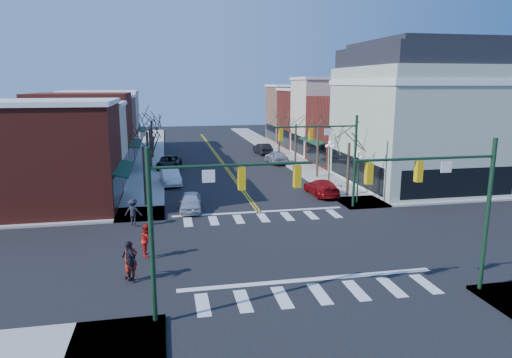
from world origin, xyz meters
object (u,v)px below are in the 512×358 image
car_right_mid (276,157)px  pedestrian_dark_a (129,260)px  pedestrian_red_a (131,260)px  car_right_near (322,187)px  car_left_far (169,162)px  victorian_corner (417,115)px  pedestrian_red_b (147,240)px  car_right_far (263,149)px  lamppost_corner (358,168)px  car_left_near (191,202)px  car_left_mid (170,177)px  lamppost_midblock (330,155)px  pedestrian_dark_b (133,212)px

car_right_mid → pedestrian_dark_a: 34.76m
pedestrian_red_a → car_right_near: bearing=15.7°
car_left_far → pedestrian_dark_a: size_ratio=2.74×
victorian_corner → pedestrian_red_a: bearing=-145.1°
pedestrian_red_b → car_right_far: bearing=-23.6°
lamppost_corner → car_left_near: 13.42m
lamppost_corner → car_right_mid: size_ratio=0.92×
car_left_mid → car_left_far: car_left_mid is taller
car_left_mid → pedestrian_dark_a: 22.00m
car_left_far → pedestrian_red_a: size_ratio=2.84×
car_left_far → car_right_mid: size_ratio=1.14×
pedestrian_dark_a → pedestrian_red_a: bearing=102.2°
car_left_near → car_left_far: bearing=99.1°
car_right_near → car_left_far: bearing=-51.7°
car_left_near → pedestrian_dark_a: (-3.67, -12.29, 0.44)m
pedestrian_dark_a → victorian_corner: bearing=88.6°
car_left_near → pedestrian_red_b: (-2.92, -9.30, 0.37)m
car_left_far → car_right_near: (12.80, -15.18, -0.05)m
car_right_mid → car_left_mid: bearing=31.8°
car_left_near → car_right_mid: 22.19m
car_left_near → pedestrian_red_b: pedestrian_red_b is taller
lamppost_midblock → car_right_far: bearing=95.2°
car_right_mid → pedestrian_dark_b: size_ratio=2.60×
car_left_far → car_left_near: bearing=-78.6°
lamppost_corner → car_right_far: 27.40m
car_left_far → pedestrian_dark_a: bearing=-87.4°
car_right_near → pedestrian_dark_b: pedestrian_dark_b is taller
pedestrian_red_a → pedestrian_dark_a: (-0.07, -0.08, 0.03)m
victorian_corner → pedestrian_red_b: (-24.43, -14.61, -5.60)m
pedestrian_dark_b → car_right_near: bearing=-148.1°
lamppost_corner → car_left_far: size_ratio=0.81×
car_left_far → car_right_mid: bearing=12.1°
car_left_near → car_left_mid: (-1.39, 9.59, 0.08)m
pedestrian_dark_a → car_left_far: bearing=139.3°
car_left_far → pedestrian_red_a: bearing=-87.2°
lamppost_corner → pedestrian_dark_a: 20.56m
car_left_mid → pedestrian_dark_a: (-2.28, -21.88, 0.35)m
car_left_far → car_right_mid: car_right_mid is taller
car_right_mid → pedestrian_red_a: 34.65m
car_left_near → pedestrian_red_a: pedestrian_red_a is taller
lamppost_midblock → car_right_near: 4.25m
victorian_corner → pedestrian_red_a: (-25.10, -17.52, -5.57)m
car_right_far → pedestrian_dark_a: pedestrian_dark_a is taller
car_left_near → car_right_near: bearing=18.0°
car_right_far → pedestrian_red_b: pedestrian_red_b is taller
lamppost_midblock → car_left_mid: size_ratio=0.93×
car_right_mid → pedestrian_dark_b: 27.15m
car_right_near → car_right_far: bearing=-91.6°
car_right_mid → pedestrian_red_b: pedestrian_red_b is taller
car_right_near → pedestrian_dark_a: bearing=43.0°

